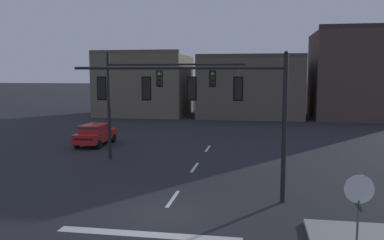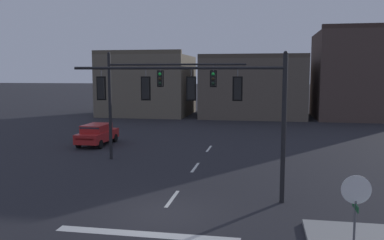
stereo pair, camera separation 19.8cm
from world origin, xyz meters
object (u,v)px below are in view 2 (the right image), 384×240
object	(u,v)px
signal_mast_near_side	(207,98)
car_lot_nearside	(97,134)
signal_mast_far_side	(149,89)
stop_sign	(356,201)

from	to	relation	value
signal_mast_near_side	car_lot_nearside	xyz separation A→B (m)	(-10.13, 11.97, -3.57)
signal_mast_far_side	stop_sign	size ratio (longest dim) A/B	3.04
signal_mast_near_side	stop_sign	size ratio (longest dim) A/B	3.17
stop_sign	car_lot_nearside	size ratio (longest dim) A/B	0.63
car_lot_nearside	signal_mast_far_side	bearing A→B (deg)	-40.07
signal_mast_near_side	car_lot_nearside	world-z (taller)	signal_mast_near_side
signal_mast_far_side	stop_sign	xyz separation A→B (m)	(9.41, -13.37, -2.37)
signal_mast_far_side	stop_sign	world-z (taller)	signal_mast_far_side
signal_mast_near_side	signal_mast_far_side	size ratio (longest dim) A/B	1.04
signal_mast_far_side	car_lot_nearside	size ratio (longest dim) A/B	1.92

